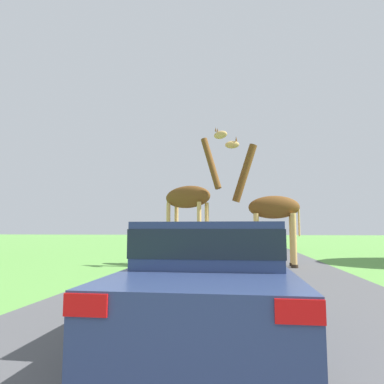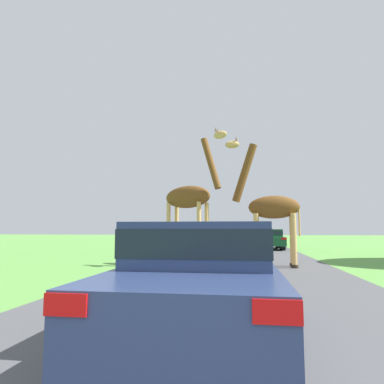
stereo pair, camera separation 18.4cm
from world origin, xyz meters
name	(u,v)px [view 2 (the right image)]	position (x,y,z in m)	size (l,w,h in m)	color
road	(239,245)	(0.00, 30.00, 0.00)	(7.34, 120.00, 0.00)	#4C4C4F
giraffe_near_road	(190,199)	(-1.68, 13.34, 2.55)	(2.76, 1.76, 5.22)	tan
giraffe_companion	(269,208)	(1.38, 13.36, 2.18)	(2.80, 0.91, 5.02)	tan
car_lead_maroon	(202,277)	(-0.16, 4.64, 0.78)	(1.83, 4.23, 1.48)	navy
car_queue_right	(196,239)	(-2.59, 21.55, 0.77)	(1.86, 4.59, 1.43)	gray
car_queue_left	(226,236)	(-1.12, 29.92, 0.77)	(1.93, 4.57, 1.45)	maroon
car_far_ahead	(269,238)	(2.19, 24.80, 0.74)	(1.81, 4.54, 1.37)	#144C28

